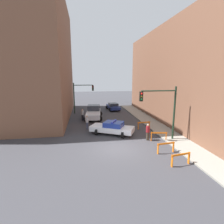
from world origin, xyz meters
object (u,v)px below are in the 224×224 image
barrier_back (159,135)px  traffic_cone (127,131)px  pedestrian_sidewalk (148,132)px  barrier_front (181,157)px  traffic_light_near (163,105)px  barrier_mid (166,146)px  police_car (112,128)px  parked_car_near (113,106)px  pedestrian_corner (82,115)px  white_truck (94,112)px  pedestrian_crossing (87,122)px  barrier_corner (144,124)px  traffic_light_far (81,94)px

barrier_back → traffic_cone: barrier_back is taller
pedestrian_sidewalk → barrier_front: size_ratio=1.05×
traffic_light_near → barrier_back: size_ratio=3.28×
barrier_mid → barrier_back: size_ratio=1.01×
police_car → parked_car_near: size_ratio=1.13×
traffic_light_near → police_car: 5.94m
parked_car_near → pedestrian_corner: 9.18m
white_truck → pedestrian_sidewalk: size_ratio=3.36×
pedestrian_sidewalk → traffic_cone: 2.66m
barrier_front → white_truck: bearing=109.1°
parked_car_near → pedestrian_crossing: bearing=-118.2°
barrier_front → traffic_cone: 7.57m
barrier_back → barrier_corner: 4.05m
pedestrian_crossing → barrier_front: 11.84m
pedestrian_crossing → pedestrian_corner: (-0.57, 4.36, 0.00)m
barrier_back → barrier_front: bearing=-95.6°
barrier_back → traffic_light_far: bearing=117.6°
white_truck → barrier_front: (5.31, -15.32, -0.29)m
barrier_front → traffic_light_near: bearing=80.6°
police_car → barrier_mid: police_car is taller
pedestrian_crossing → barrier_front: size_ratio=1.05×
barrier_corner → parked_car_near: bearing=97.4°
traffic_light_far → pedestrian_crossing: size_ratio=3.13×
parked_car_near → pedestrian_sidewalk: 16.36m
police_car → barrier_back: police_car is taller
pedestrian_sidewalk → barrier_mid: pedestrian_sidewalk is taller
pedestrian_corner → parked_car_near: bearing=-154.4°
barrier_front → barrier_back: 4.82m
barrier_mid → barrier_back: 2.76m
police_car → pedestrian_sidewalk: pedestrian_sidewalk is taller
police_car → parked_car_near: bearing=18.1°
barrier_front → barrier_corner: 8.85m
traffic_cone → pedestrian_crossing: bearing=147.7°
police_car → pedestrian_sidewalk: (3.17, -2.37, 0.14)m
traffic_light_far → police_car: 12.73m
pedestrian_sidewalk → barrier_corner: bearing=-31.0°
white_truck → barrier_front: bearing=-65.0°
police_car → pedestrian_corner: (-3.27, 6.76, 0.14)m
traffic_light_near → traffic_light_far: (-8.03, 14.61, -0.13)m
police_car → traffic_cone: (1.58, -0.31, -0.41)m
traffic_light_near → pedestrian_corner: size_ratio=3.13×
white_truck → pedestrian_corner: (-1.64, -0.99, -0.04)m
pedestrian_crossing → pedestrian_corner: 4.40m
barrier_corner → traffic_light_far: bearing=125.4°
white_truck → barrier_mid: bearing=-62.6°
parked_car_near → barrier_mid: bearing=-91.0°
traffic_light_near → barrier_back: (-0.34, -0.09, -2.91)m
pedestrian_crossing → barrier_mid: bearing=-28.1°
pedestrian_crossing → barrier_front: pedestrian_crossing is taller
white_truck → barrier_back: (5.78, -10.53, -0.29)m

